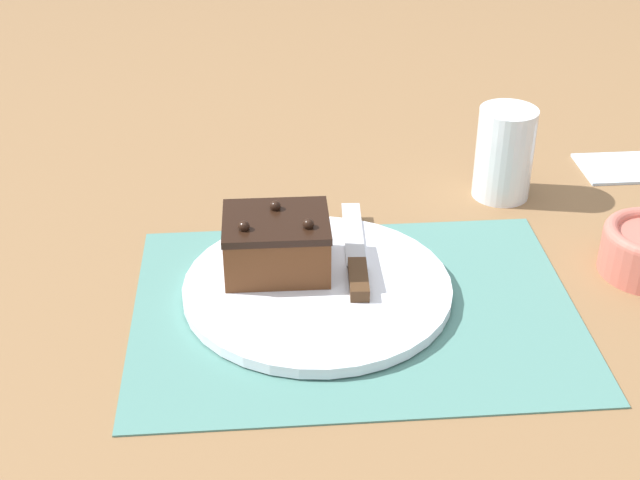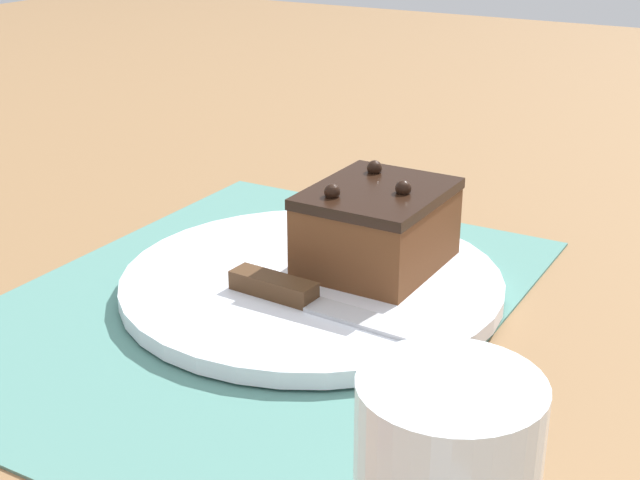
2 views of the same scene
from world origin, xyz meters
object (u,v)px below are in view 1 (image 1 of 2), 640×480
object	(u,v)px
cake_plate	(317,288)
chocolate_cake	(277,243)
drinking_glass	(504,153)
serving_knife	(357,263)

from	to	relation	value
cake_plate	chocolate_cake	world-z (taller)	chocolate_cake
cake_plate	drinking_glass	world-z (taller)	drinking_glass
cake_plate	drinking_glass	xyz separation A→B (m)	(-0.25, -0.21, 0.05)
cake_plate	drinking_glass	bearing A→B (deg)	-140.42
serving_knife	drinking_glass	bearing A→B (deg)	44.52
chocolate_cake	drinking_glass	distance (m)	0.34
cake_plate	drinking_glass	distance (m)	0.33
cake_plate	chocolate_cake	size ratio (longest dim) A/B	2.50
cake_plate	drinking_glass	size ratio (longest dim) A/B	2.42
cake_plate	serving_knife	distance (m)	0.05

